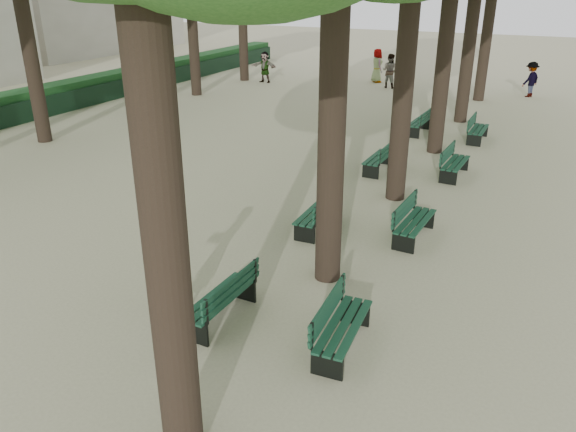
% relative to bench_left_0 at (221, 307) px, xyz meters
% --- Properties ---
extents(ground, '(120.00, 120.00, 0.00)m').
position_rel_bench_left_0_xyz_m(ground, '(-0.37, -0.72, -0.27)').
color(ground, tan).
rests_on(ground, ground).
extents(bench_left_0, '(0.62, 1.81, 0.92)m').
position_rel_bench_left_0_xyz_m(bench_left_0, '(0.00, 0.00, 0.00)').
color(bench_left_0, black).
rests_on(bench_left_0, ground).
extents(bench_left_1, '(0.62, 1.81, 0.92)m').
position_rel_bench_left_0_xyz_m(bench_left_1, '(-0.00, 4.37, 0.00)').
color(bench_left_1, black).
rests_on(bench_left_1, ground).
extents(bench_left_2, '(0.60, 1.81, 0.92)m').
position_rel_bench_left_0_xyz_m(bench_left_2, '(0.00, 9.36, 0.00)').
color(bench_left_2, black).
rests_on(bench_left_2, ground).
extents(bench_left_3, '(0.65, 1.82, 0.92)m').
position_rel_bench_left_0_xyz_m(bench_left_3, '(-0.00, 14.54, 0.00)').
color(bench_left_3, black).
rests_on(bench_left_3, ground).
extents(bench_right_0, '(0.68, 1.83, 0.92)m').
position_rel_bench_left_0_xyz_m(bench_right_0, '(2.27, 0.15, 0.00)').
color(bench_right_0, black).
rests_on(bench_right_0, ground).
extents(bench_right_1, '(0.67, 1.83, 0.92)m').
position_rel_bench_left_0_xyz_m(bench_right_1, '(2.27, 4.88, 0.00)').
color(bench_right_1, black).
rests_on(bench_right_1, ground).
extents(bench_right_2, '(0.65, 1.82, 0.92)m').
position_rel_bench_left_0_xyz_m(bench_right_2, '(2.27, 9.85, 0.00)').
color(bench_right_2, black).
rests_on(bench_right_2, ground).
extents(bench_right_3, '(0.59, 1.80, 0.92)m').
position_rel_bench_left_0_xyz_m(bench_right_3, '(2.27, 14.41, 0.00)').
color(bench_right_3, black).
rests_on(bench_right_3, ground).
extents(man_with_map, '(0.66, 0.74, 1.74)m').
position_rel_bench_left_0_xyz_m(man_with_map, '(-0.80, -0.20, 0.60)').
color(man_with_map, black).
rests_on(man_with_map, ground).
extents(pedestrian_a, '(0.94, 0.50, 1.84)m').
position_rel_bench_left_0_xyz_m(pedestrian_a, '(-3.90, 23.64, 0.65)').
color(pedestrian_a, '#262628').
rests_on(pedestrian_a, ground).
extents(pedestrian_d, '(0.90, 0.95, 1.90)m').
position_rel_bench_left_0_xyz_m(pedestrian_d, '(-5.07, 25.03, 0.68)').
color(pedestrian_d, '#262628').
rests_on(pedestrian_d, ground).
extents(pedestrian_b, '(0.87, 1.16, 1.76)m').
position_rel_bench_left_0_xyz_m(pedestrian_b, '(3.31, 24.30, 0.61)').
color(pedestrian_b, '#262628').
rests_on(pedestrian_b, ground).
extents(pedestrian_e, '(1.63, 0.42, 1.74)m').
position_rel_bench_left_0_xyz_m(pedestrian_e, '(-10.92, 22.19, 0.60)').
color(pedestrian_e, '#262628').
rests_on(pedestrian_e, ground).
extents(fence, '(0.08, 42.00, 0.90)m').
position_rel_bench_left_0_xyz_m(fence, '(-15.37, 10.28, 0.18)').
color(fence, black).
rests_on(fence, ground).
extents(hedge, '(1.20, 42.00, 1.20)m').
position_rel_bench_left_0_xyz_m(hedge, '(-16.07, 10.28, 0.33)').
color(hedge, '#17431D').
rests_on(hedge, ground).
extents(building_far, '(12.00, 16.00, 7.00)m').
position_rel_bench_left_0_xyz_m(building_far, '(-33.37, 29.28, 3.23)').
color(building_far, '#B7B2A3').
rests_on(building_far, ground).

